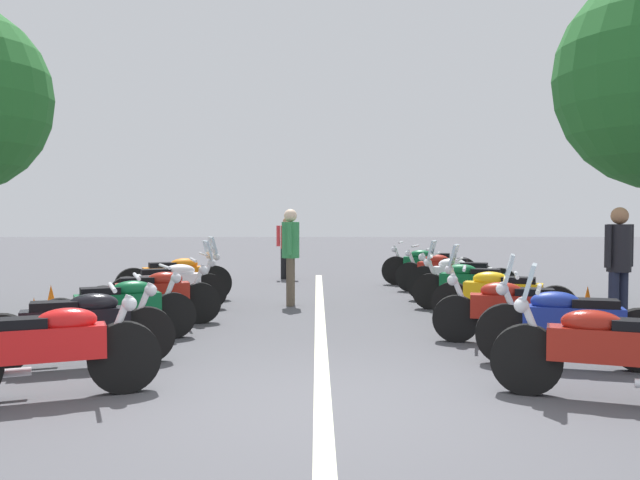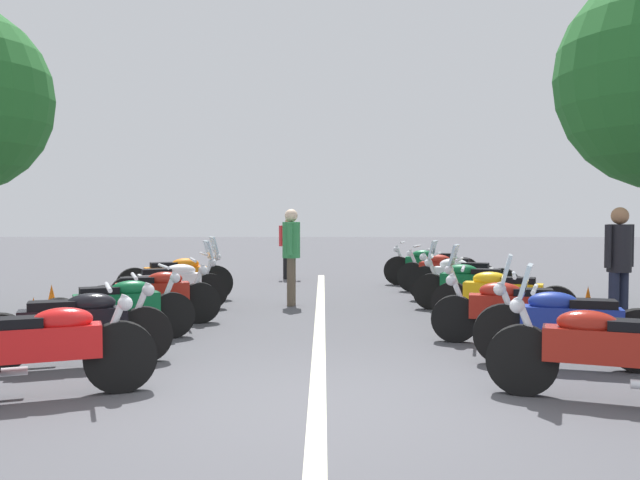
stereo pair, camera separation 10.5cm
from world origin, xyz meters
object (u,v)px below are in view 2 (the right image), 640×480
(motorcycle_left_row_2, at_px, (119,308))
(motorcycle_right_row_3, at_px, (500,295))
(traffic_cone_2, at_px, (34,322))
(motorcycle_right_row_7, at_px, (430,266))
(traffic_cone_0, at_px, (52,306))
(motorcycle_left_row_4, at_px, (172,284))
(motorcycle_right_row_2, at_px, (513,310))
(motorcycle_right_row_0, at_px, (605,350))
(motorcycle_left_row_1, at_px, (76,326))
(bystander_0, at_px, (289,243))
(motorcycle_left_row_3, at_px, (154,295))
(traffic_cone_1, at_px, (588,308))
(motorcycle_left_row_5, at_px, (177,277))
(motorcycle_right_row_4, at_px, (471,284))
(motorcycle_left_row_0, at_px, (44,348))
(bystander_1, at_px, (291,249))
(motorcycle_right_row_1, at_px, (567,324))
(motorcycle_right_row_5, at_px, (462,278))
(bystander_2, at_px, (619,260))
(motorcycle_right_row_6, at_px, (446,271))

(motorcycle_left_row_2, relative_size, motorcycle_right_row_3, 0.93)
(traffic_cone_2, bearing_deg, motorcycle_right_row_7, -41.77)
(motorcycle_right_row_3, xyz_separation_m, traffic_cone_0, (0.02, 6.70, -0.17))
(motorcycle_left_row_4, height_order, motorcycle_right_row_3, motorcycle_right_row_3)
(motorcycle_right_row_2, bearing_deg, traffic_cone_2, 14.20)
(motorcycle_left_row_4, bearing_deg, motorcycle_right_row_0, -67.94)
(motorcycle_left_row_1, distance_m, bystander_0, 9.81)
(motorcycle_left_row_3, xyz_separation_m, traffic_cone_1, (-0.21, -6.38, -0.16))
(motorcycle_left_row_5, bearing_deg, motorcycle_right_row_4, -33.65)
(motorcycle_left_row_0, relative_size, traffic_cone_1, 3.15)
(motorcycle_left_row_0, height_order, motorcycle_left_row_5, motorcycle_left_row_5)
(motorcycle_left_row_5, distance_m, traffic_cone_1, 7.16)
(traffic_cone_2, relative_size, bystander_1, 0.35)
(motorcycle_right_row_1, relative_size, motorcycle_right_row_3, 0.99)
(motorcycle_right_row_3, distance_m, traffic_cone_1, 1.25)
(motorcycle_right_row_2, relative_size, motorcycle_right_row_5, 1.04)
(traffic_cone_0, distance_m, bystander_0, 7.67)
(motorcycle_left_row_5, relative_size, motorcycle_right_row_3, 1.02)
(motorcycle_right_row_4, xyz_separation_m, bystander_2, (-2.20, -1.54, 0.57))
(motorcycle_left_row_4, bearing_deg, traffic_cone_2, -131.26)
(motorcycle_right_row_0, bearing_deg, motorcycle_right_row_1, -76.04)
(motorcycle_right_row_1, distance_m, traffic_cone_1, 2.79)
(motorcycle_right_row_7, bearing_deg, motorcycle_right_row_0, 104.85)
(motorcycle_left_row_1, height_order, traffic_cone_1, motorcycle_left_row_1)
(motorcycle_left_row_3, relative_size, bystander_0, 1.26)
(motorcycle_right_row_1, height_order, traffic_cone_2, motorcycle_right_row_1)
(motorcycle_left_row_4, bearing_deg, motorcycle_right_row_3, -36.52)
(motorcycle_left_row_3, bearing_deg, motorcycle_right_row_1, -45.39)
(motorcycle_left_row_5, relative_size, motorcycle_right_row_5, 1.03)
(motorcycle_left_row_1, bearing_deg, motorcycle_right_row_6, 32.17)
(motorcycle_left_row_3, distance_m, traffic_cone_1, 6.39)
(motorcycle_left_row_4, xyz_separation_m, motorcycle_left_row_5, (1.13, 0.15, 0.02))
(motorcycle_left_row_2, xyz_separation_m, motorcycle_left_row_5, (3.84, 0.08, 0.03))
(motorcycle_right_row_5, xyz_separation_m, traffic_cone_0, (-2.52, 6.66, -0.17))
(motorcycle_left_row_0, bearing_deg, motorcycle_right_row_0, -22.01)
(motorcycle_left_row_1, bearing_deg, traffic_cone_1, 1.03)
(motorcycle_left_row_2, xyz_separation_m, motorcycle_right_row_0, (-2.74, -5.16, 0.02))
(motorcycle_left_row_3, relative_size, bystander_2, 1.12)
(bystander_0, bearing_deg, motorcycle_right_row_1, -164.34)
(motorcycle_left_row_2, bearing_deg, motorcycle_right_row_6, 20.69)
(motorcycle_left_row_5, xyz_separation_m, traffic_cone_1, (-2.78, -6.60, -0.19))
(motorcycle_left_row_0, distance_m, bystander_0, 11.00)
(motorcycle_right_row_7, relative_size, traffic_cone_0, 3.49)
(motorcycle_right_row_3, bearing_deg, motorcycle_right_row_0, 108.41)
(motorcycle_right_row_5, xyz_separation_m, bystander_2, (-3.28, -1.46, 0.57))
(motorcycle_right_row_5, height_order, motorcycle_right_row_7, same)
(motorcycle_right_row_2, relative_size, traffic_cone_0, 3.37)
(traffic_cone_0, bearing_deg, motorcycle_left_row_5, -27.16)
(motorcycle_right_row_0, bearing_deg, motorcycle_right_row_2, -67.99)
(motorcycle_left_row_0, xyz_separation_m, motorcycle_left_row_4, (5.37, 0.08, -0.00))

